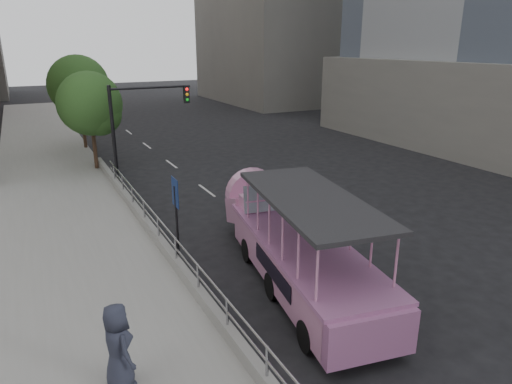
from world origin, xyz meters
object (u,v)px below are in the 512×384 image
(traffic_signal, at_px, (136,119))
(pedestrian_far, at_px, (118,347))
(street_tree_near, at_px, (92,106))
(parking_sign, at_px, (176,211))
(car, at_px, (275,215))
(street_tree_far, at_px, (81,88))
(duck_boat, at_px, (292,243))

(traffic_signal, bearing_deg, pedestrian_far, -105.12)
(pedestrian_far, bearing_deg, street_tree_near, -20.50)
(parking_sign, relative_size, street_tree_near, 0.52)
(pedestrian_far, height_order, traffic_signal, traffic_signal)
(street_tree_near, bearing_deg, car, -68.37)
(parking_sign, height_order, street_tree_near, street_tree_near)
(parking_sign, distance_m, street_tree_far, 19.09)
(duck_boat, relative_size, parking_sign, 3.21)
(duck_boat, relative_size, pedestrian_far, 5.04)
(street_tree_near, bearing_deg, parking_sign, -87.51)
(duck_boat, relative_size, street_tree_near, 1.68)
(car, distance_m, traffic_signal, 9.67)
(parking_sign, height_order, street_tree_far, street_tree_far)
(car, height_order, street_tree_near, street_tree_near)
(duck_boat, bearing_deg, parking_sign, 137.80)
(car, bearing_deg, duck_boat, -100.16)
(pedestrian_far, distance_m, parking_sign, 6.29)
(street_tree_far, bearing_deg, street_tree_near, -91.91)
(car, relative_size, street_tree_far, 0.64)
(car, bearing_deg, parking_sign, -157.84)
(pedestrian_far, distance_m, traffic_signal, 15.69)
(duck_boat, relative_size, car, 2.34)
(traffic_signal, xyz_separation_m, street_tree_far, (-1.40, 9.43, 0.81))
(pedestrian_far, xyz_separation_m, street_tree_near, (2.45, 18.42, 2.57))
(pedestrian_far, relative_size, street_tree_far, 0.30)
(traffic_signal, relative_size, street_tree_near, 0.91)
(car, relative_size, pedestrian_far, 2.16)
(parking_sign, xyz_separation_m, street_tree_near, (-0.56, 12.93, 1.97))
(duck_boat, height_order, parking_sign, duck_boat)
(duck_boat, height_order, pedestrian_far, duck_boat)
(pedestrian_far, relative_size, street_tree_near, 0.33)
(street_tree_far, bearing_deg, pedestrian_far, -96.20)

